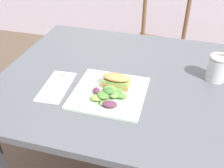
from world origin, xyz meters
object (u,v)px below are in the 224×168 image
Objects in this scene: dining_table at (128,100)px; chair_wooden_far at (157,45)px; fork_on_napkin at (58,83)px; sandwich_half_front at (116,80)px; plate_lunch at (109,93)px; mason_jar_iced_tea at (217,69)px.

dining_table is 0.96m from chair_wooden_far.
fork_on_napkin is at bearing -154.07° from dining_table.
sandwich_half_front is (-0.03, -0.10, 0.17)m from dining_table.
plate_lunch is 2.50× the size of mason_jar_iced_tea.
mason_jar_iced_tea is (0.39, 0.18, 0.01)m from sandwich_half_front.
sandwich_half_front is at bearing -155.52° from mason_jar_iced_tea.
chair_wooden_far is 3.08× the size of plate_lunch.
mason_jar_iced_tea reaches higher than sandwich_half_front.
chair_wooden_far is 1.10m from sandwich_half_front.
chair_wooden_far is 0.99m from mason_jar_iced_tea.
sandwich_half_front is (-0.06, -1.05, 0.33)m from chair_wooden_far.
fork_on_napkin is at bearing -105.67° from chair_wooden_far.
fork_on_napkin is 0.67m from mason_jar_iced_tea.
mason_jar_iced_tea is (0.41, 0.22, 0.05)m from plate_lunch.
dining_table is 0.41m from mason_jar_iced_tea.
sandwich_half_front is at bearing 68.14° from plate_lunch.
dining_table is at bearing 70.14° from plate_lunch.
dining_table is 10.10× the size of sandwich_half_front.
fork_on_napkin is at bearing -161.12° from mason_jar_iced_tea.
sandwich_half_front is 0.25m from fork_on_napkin.
fork_on_napkin is (-0.28, -0.13, 0.14)m from dining_table.
chair_wooden_far reaches higher than fork_on_napkin.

